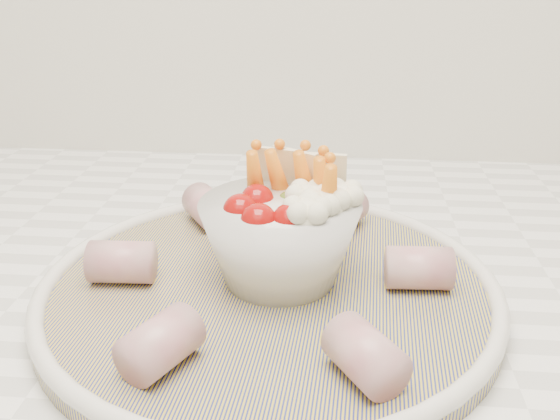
{
  "coord_description": "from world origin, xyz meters",
  "views": [
    {
      "loc": [
        0.06,
        1.02,
        1.16
      ],
      "look_at": [
        0.02,
        1.42,
        0.99
      ],
      "focal_mm": 40.0,
      "sensor_mm": 36.0,
      "label": 1
    }
  ],
  "objects": [
    {
      "name": "serving_platter",
      "position": [
        0.01,
        1.41,
        0.93
      ],
      "size": [
        0.34,
        0.34,
        0.02
      ],
      "color": "navy",
      "rests_on": "kitchen_counter"
    },
    {
      "name": "veggie_bowl",
      "position": [
        0.02,
        1.42,
        0.97
      ],
      "size": [
        0.11,
        0.11,
        0.09
      ],
      "color": "silver",
      "rests_on": "serving_platter"
    },
    {
      "name": "cured_meat_rolls",
      "position": [
        0.01,
        1.41,
        0.95
      ],
      "size": [
        0.26,
        0.25,
        0.03
      ],
      "color": "#A54B59",
      "rests_on": "serving_platter"
    }
  ]
}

